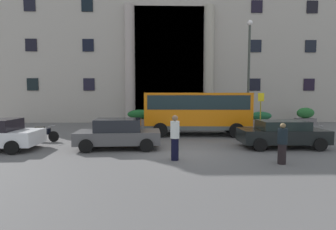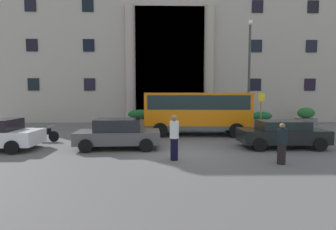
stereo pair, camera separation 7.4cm
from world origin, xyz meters
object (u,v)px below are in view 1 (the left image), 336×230
at_px(white_taxi_kerbside, 282,134).
at_px(parked_compact_extra, 119,134).
at_px(hedge_planter_far_east, 140,118).
at_px(hedge_planter_east, 183,118).
at_px(hedge_planter_far_west, 305,117).
at_px(bus_stop_sign, 261,107).
at_px(motorcycle_far_end, 42,133).
at_px(lamppost_plaza_centre, 249,67).
at_px(pedestrian_man_crossing, 282,144).
at_px(orange_minibus, 197,110).
at_px(hedge_planter_west, 260,119).
at_px(pedestrian_woman_with_bag, 175,137).
at_px(scooter_by_planter, 309,133).

relative_size(white_taxi_kerbside, parked_compact_extra, 1.01).
height_order(hedge_planter_far_east, hedge_planter_east, hedge_planter_far_east).
bearing_deg(hedge_planter_far_west, bus_stop_sign, -147.99).
bearing_deg(motorcycle_far_end, hedge_planter_east, 55.61).
distance_m(bus_stop_sign, lamppost_plaza_centre, 3.37).
distance_m(hedge_planter_far_east, hedge_planter_far_west, 14.14).
height_order(hedge_planter_far_west, pedestrian_man_crossing, pedestrian_man_crossing).
xyz_separation_m(orange_minibus, white_taxi_kerbside, (3.63, -4.24, -0.93)).
bearing_deg(hedge_planter_west, parked_compact_extra, -138.98).
xyz_separation_m(hedge_planter_west, pedestrian_woman_with_bag, (-7.74, -11.31, 0.34)).
bearing_deg(pedestrian_woman_with_bag, white_taxi_kerbside, 49.00).
bearing_deg(white_taxi_kerbside, hedge_planter_far_east, 130.73).
xyz_separation_m(parked_compact_extra, lamppost_plaza_centre, (8.78, 7.57, 4.03)).
bearing_deg(scooter_by_planter, pedestrian_man_crossing, -115.43).
height_order(hedge_planter_west, hedge_planter_east, hedge_planter_east).
relative_size(motorcycle_far_end, pedestrian_man_crossing, 1.26).
bearing_deg(lamppost_plaza_centre, hedge_planter_west, 42.53).
bearing_deg(hedge_planter_far_west, lamppost_plaza_centre, -161.14).
distance_m(hedge_planter_east, hedge_planter_far_west, 10.51).
relative_size(orange_minibus, pedestrian_man_crossing, 4.32).
bearing_deg(hedge_planter_far_west, orange_minibus, -152.58).
distance_m(parked_compact_extra, motorcycle_far_end, 5.05).
distance_m(bus_stop_sign, pedestrian_woman_with_bag, 10.92).
bearing_deg(parked_compact_extra, bus_stop_sign, 31.14).
height_order(orange_minibus, hedge_planter_far_east, orange_minibus).
relative_size(pedestrian_woman_with_bag, lamppost_plaza_centre, 0.22).
bearing_deg(white_taxi_kerbside, scooter_by_planter, 37.63).
xyz_separation_m(hedge_planter_east, hedge_planter_far_west, (10.51, -0.14, 0.10)).
xyz_separation_m(hedge_planter_west, lamppost_plaza_centre, (-1.57, -1.44, 4.18)).
relative_size(hedge_planter_west, hedge_planter_far_west, 1.23).
relative_size(hedge_planter_far_east, pedestrian_woman_with_bag, 1.22).
distance_m(hedge_planter_east, motorcycle_far_end, 11.40).
xyz_separation_m(hedge_planter_far_west, white_taxi_kerbside, (-6.42, -9.46, -0.02)).
bearing_deg(pedestrian_woman_with_bag, motorcycle_far_end, 174.30).
xyz_separation_m(orange_minibus, hedge_planter_east, (-0.45, 5.35, -1.01)).
distance_m(bus_stop_sign, hedge_planter_far_west, 6.12).
bearing_deg(scooter_by_planter, hedge_planter_far_east, 156.86).
xyz_separation_m(hedge_planter_east, parked_compact_extra, (-3.91, -9.63, 0.11)).
bearing_deg(parked_compact_extra, pedestrian_woman_with_bag, -44.42).
relative_size(hedge_planter_far_west, scooter_by_planter, 0.80).
bearing_deg(orange_minibus, pedestrian_man_crossing, -69.76).
bearing_deg(hedge_planter_east, lamppost_plaza_centre, -22.95).
bearing_deg(white_taxi_kerbside, pedestrian_man_crossing, -114.38).
relative_size(parked_compact_extra, pedestrian_man_crossing, 2.62).
distance_m(white_taxi_kerbside, pedestrian_man_crossing, 3.31).
relative_size(hedge_planter_far_east, white_taxi_kerbside, 0.53).
distance_m(motorcycle_far_end, pedestrian_woman_with_bag, 8.45).
height_order(pedestrian_woman_with_bag, lamppost_plaza_centre, lamppost_plaza_centre).
bearing_deg(bus_stop_sign, lamppost_plaza_centre, 111.95).
distance_m(bus_stop_sign, scooter_by_planter, 4.73).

